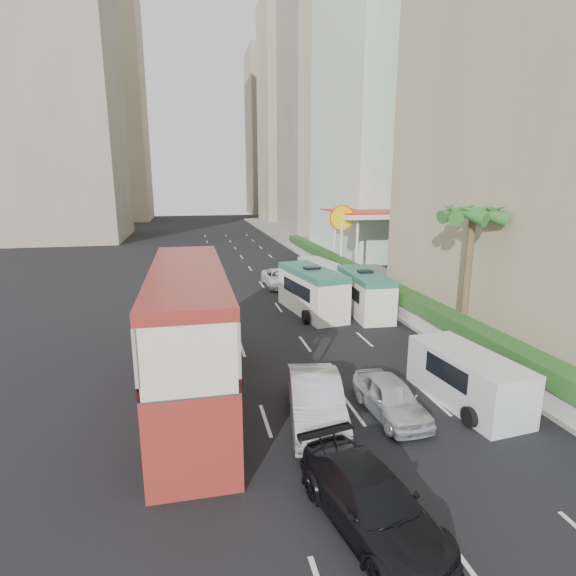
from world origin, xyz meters
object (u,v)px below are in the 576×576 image
object	(u,v)px
panel_van_far	(318,271)
car_black	(370,526)
double_decker_bus	(190,337)
shell_station	(366,241)
car_silver_lane_a	(316,422)
minibus_near	(312,291)
minibus_far	(364,293)
car_silver_lane_b	(390,415)
palm_tree	(467,276)
van_asset	(279,286)
panel_van_near	(467,378)

from	to	relation	value
panel_van_far	car_black	bearing A→B (deg)	-112.72
double_decker_bus	shell_station	size ratio (longest dim) A/B	1.38
car_silver_lane_a	minibus_near	xyz separation A→B (m)	(3.35, 12.87, 1.39)
minibus_far	shell_station	distance (m)	14.54
minibus_far	panel_van_far	distance (m)	9.57
car_silver_lane_b	palm_tree	world-z (taller)	palm_tree
van_asset	minibus_far	size ratio (longest dim) A/B	0.83
car_silver_lane_a	shell_station	size ratio (longest dim) A/B	0.61
car_silver_lane_a	panel_van_near	xyz separation A→B (m)	(5.81, 0.17, 0.96)
panel_van_near	palm_tree	bearing A→B (deg)	52.09
car_silver_lane_b	shell_station	distance (m)	27.29
minibus_near	panel_van_near	world-z (taller)	minibus_near
car_black	panel_van_near	distance (m)	7.78
minibus_near	shell_station	bearing A→B (deg)	46.50
car_black	shell_station	size ratio (longest dim) A/B	0.60
panel_van_near	car_silver_lane_a	bearing A→B (deg)	175.88
double_decker_bus	car_black	bearing A→B (deg)	-61.28
double_decker_bus	palm_tree	world-z (taller)	palm_tree
minibus_far	panel_van_near	size ratio (longest dim) A/B	1.21
car_black	palm_tree	size ratio (longest dim) A/B	0.75
minibus_near	shell_station	size ratio (longest dim) A/B	0.78
van_asset	minibus_near	bearing A→B (deg)	-87.30
minibus_near	car_black	bearing A→B (deg)	-109.99
car_silver_lane_a	panel_van_far	size ratio (longest dim) A/B	1.10
panel_van_near	shell_station	size ratio (longest dim) A/B	0.60
minibus_near	minibus_far	world-z (taller)	minibus_near
minibus_near	palm_tree	world-z (taller)	palm_tree
double_decker_bus	van_asset	size ratio (longest dim) A/B	2.29
double_decker_bus	shell_station	distance (m)	28.02
car_silver_lane_a	car_black	world-z (taller)	car_silver_lane_a
car_silver_lane_b	minibus_far	distance (m)	12.77
car_silver_lane_a	minibus_near	size ratio (longest dim) A/B	0.78
double_decker_bus	car_silver_lane_a	size ratio (longest dim) A/B	2.26
car_silver_lane_b	car_black	bearing A→B (deg)	-122.15
car_silver_lane_a	shell_station	distance (m)	28.26
car_black	double_decker_bus	bearing A→B (deg)	107.15
car_silver_lane_a	car_black	distance (m)	4.87
car_black	minibus_near	xyz separation A→B (m)	(3.39, 17.74, 1.39)
palm_tree	panel_van_near	bearing A→B (deg)	-122.08
double_decker_bus	car_silver_lane_b	bearing A→B (deg)	-20.53
minibus_far	palm_tree	bearing A→B (deg)	-57.27
palm_tree	shell_station	world-z (taller)	palm_tree
car_black	shell_station	distance (m)	32.73
palm_tree	minibus_far	bearing A→B (deg)	119.95
panel_van_far	minibus_far	bearing A→B (deg)	-97.84
panel_van_near	double_decker_bus	bearing A→B (deg)	161.12
van_asset	minibus_far	xyz separation A→B (m)	(3.72, -8.42, 1.29)
car_silver_lane_a	minibus_far	distance (m)	13.76
car_silver_lane_a	van_asset	world-z (taller)	car_silver_lane_a
panel_van_far	shell_station	size ratio (longest dim) A/B	0.55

